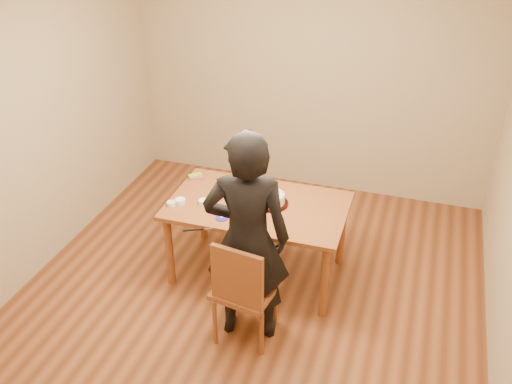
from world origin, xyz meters
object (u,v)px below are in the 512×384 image
(dining_chair, at_px, (246,289))
(cake_plate, at_px, (272,203))
(dining_table, at_px, (258,206))
(person, at_px, (247,239))
(cake, at_px, (272,199))

(dining_chair, xyz_separation_m, cake_plate, (-0.03, 0.81, 0.31))
(dining_table, xyz_separation_m, cake_plate, (0.12, 0.03, 0.03))
(cake_plate, xyz_separation_m, person, (0.03, -0.76, 0.14))
(dining_chair, distance_m, cake_plate, 0.87)
(dining_chair, xyz_separation_m, person, (-0.00, 0.05, 0.45))
(dining_table, xyz_separation_m, person, (0.15, -0.73, 0.17))
(dining_table, distance_m, cake, 0.14)
(cake, bearing_deg, cake_plate, 0.00)
(dining_table, relative_size, cake_plate, 5.38)
(dining_table, relative_size, cake, 6.70)
(dining_chair, bearing_deg, person, 98.35)
(cake_plate, height_order, person, person)
(dining_table, bearing_deg, person, -79.01)
(dining_chair, xyz_separation_m, cake, (-0.03, 0.81, 0.36))
(person, bearing_deg, cake_plate, -99.73)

